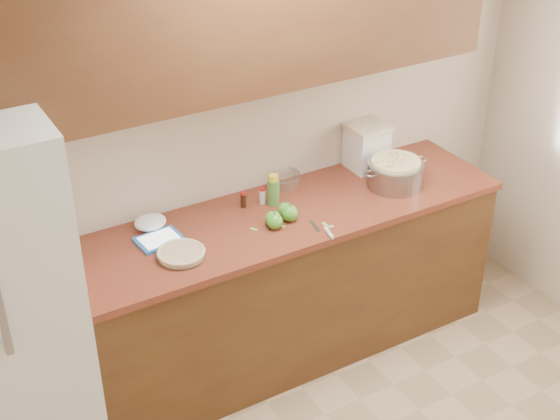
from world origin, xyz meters
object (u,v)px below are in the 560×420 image
flour_canister (366,146)px  pie (181,254)px  colander (395,173)px  tablet (159,240)px

flour_canister → pie: bearing=-166.2°
pie → flour_canister: flour_canister is taller
pie → flour_canister: bearing=13.8°
colander → flour_canister: (-0.01, 0.26, 0.06)m
pie → colander: colander is taller
pie → colander: bearing=2.7°
flour_canister → tablet: flour_canister is taller
flour_canister → tablet: bearing=-174.3°
pie → colander: (1.33, 0.06, 0.05)m
flour_canister → colander: bearing=-87.0°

